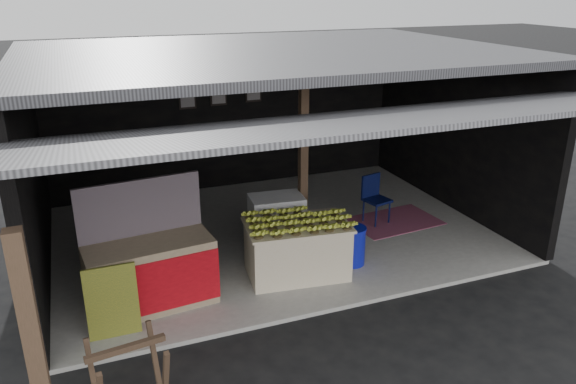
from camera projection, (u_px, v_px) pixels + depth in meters
name	position (u px, v px, depth m)	size (l,w,h in m)	color
ground	(338.00, 311.00, 7.18)	(80.00, 80.00, 0.00)	black
concrete_slab	(272.00, 233.00, 9.35)	(7.00, 5.00, 0.06)	gray
shophouse	(264.00, 106.00, 8.89)	(7.40, 7.29, 3.02)	black
banana_table	(297.00, 249.00, 7.83)	(1.51, 1.04, 0.78)	beige
banana_pile	(297.00, 219.00, 7.67)	(1.30, 0.78, 0.15)	gold
white_crate	(277.00, 223.00, 8.54)	(0.84, 0.61, 0.88)	white
neighbor_stall	(151.00, 271.00, 7.06)	(1.62, 0.86, 1.61)	#998466
green_signboard	(112.00, 302.00, 6.45)	(0.59, 0.04, 0.89)	black
sawhorse	(128.00, 370.00, 5.38)	(0.76, 0.73, 0.74)	#4C3426
water_barrel	(352.00, 246.00, 8.18)	(0.37, 0.37, 0.55)	#0E159B
plastic_chair	(374.00, 195.00, 9.57)	(0.47, 0.47, 0.83)	#0A103A
magenta_rug	(394.00, 221.00, 9.72)	(1.50, 1.00, 0.01)	#7D1B4C
picture_frames	(220.00, 94.00, 10.71)	(1.62, 0.04, 0.46)	black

